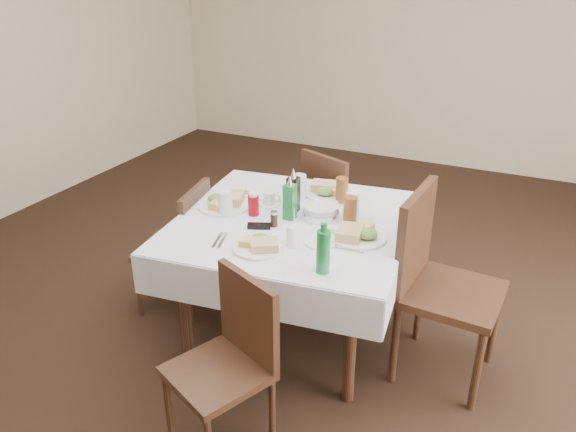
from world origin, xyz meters
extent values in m
plane|color=black|center=(0.00, 0.00, 0.00)|extent=(7.00, 7.00, 0.00)
cube|color=beige|center=(0.00, 3.50, 1.40)|extent=(6.00, 0.04, 2.80)
cylinder|color=black|center=(-0.41, -0.48, 0.36)|extent=(0.06, 0.06, 0.72)
cylinder|color=black|center=(-0.51, 0.44, 0.36)|extent=(0.06, 0.06, 0.72)
cylinder|color=black|center=(0.51, -0.37, 0.36)|extent=(0.06, 0.06, 0.72)
cylinder|color=black|center=(0.40, 0.54, 0.36)|extent=(0.06, 0.06, 0.72)
cube|color=black|center=(0.00, 0.03, 0.73)|extent=(1.27, 1.27, 0.03)
cube|color=silver|center=(0.00, 0.03, 0.76)|extent=(1.40, 1.40, 0.01)
cube|color=silver|center=(-0.07, 0.66, 0.65)|extent=(1.26, 0.16, 0.22)
cube|color=silver|center=(0.07, -0.60, 0.65)|extent=(1.26, 0.16, 0.22)
cube|color=silver|center=(0.63, 0.10, 0.65)|extent=(0.16, 1.26, 0.22)
cube|color=silver|center=(-0.63, -0.04, 0.65)|extent=(0.16, 1.26, 0.22)
cube|color=black|center=(-0.06, 0.99, 0.42)|extent=(0.54, 0.54, 0.04)
cube|color=black|center=(-0.13, 0.82, 0.65)|extent=(0.40, 0.19, 0.45)
cylinder|color=black|center=(0.18, 1.09, 0.21)|extent=(0.03, 0.03, 0.42)
cylinder|color=black|center=(0.04, 0.76, 0.21)|extent=(0.03, 0.03, 0.42)
cylinder|color=black|center=(-0.15, 1.22, 0.21)|extent=(0.03, 0.03, 0.42)
cylinder|color=black|center=(-0.29, 0.89, 0.21)|extent=(0.03, 0.03, 0.42)
cube|color=black|center=(0.06, -0.89, 0.41)|extent=(0.53, 0.53, 0.04)
cube|color=black|center=(0.13, -0.72, 0.63)|extent=(0.38, 0.20, 0.44)
cylinder|color=black|center=(-0.17, -0.98, 0.20)|extent=(0.03, 0.03, 0.41)
cylinder|color=black|center=(-0.03, -0.66, 0.20)|extent=(0.03, 0.03, 0.41)
cylinder|color=black|center=(0.29, -0.80, 0.20)|extent=(0.03, 0.03, 0.41)
cube|color=black|center=(0.90, 0.06, 0.50)|extent=(0.53, 0.53, 0.04)
cube|color=black|center=(0.68, 0.08, 0.77)|extent=(0.08, 0.49, 0.54)
cylinder|color=black|center=(1.10, -0.17, 0.25)|extent=(0.04, 0.04, 0.50)
cylinder|color=black|center=(0.68, -0.14, 0.25)|extent=(0.04, 0.04, 0.50)
cylinder|color=black|center=(1.13, 0.26, 0.25)|extent=(0.04, 0.04, 0.50)
cylinder|color=black|center=(0.71, 0.29, 0.25)|extent=(0.04, 0.04, 0.50)
cube|color=black|center=(-0.82, -0.02, 0.41)|extent=(0.46, 0.46, 0.04)
cube|color=black|center=(-0.64, 0.02, 0.63)|extent=(0.11, 0.40, 0.44)
cylinder|color=black|center=(-1.02, 0.12, 0.20)|extent=(0.03, 0.03, 0.41)
cylinder|color=black|center=(-0.68, 0.18, 0.20)|extent=(0.03, 0.03, 0.41)
cylinder|color=black|center=(-0.96, -0.22, 0.20)|extent=(0.03, 0.03, 0.41)
cylinder|color=black|center=(-0.62, -0.16, 0.20)|extent=(0.03, 0.03, 0.41)
cylinder|color=white|center=(0.05, 0.46, 0.77)|extent=(0.29, 0.29, 0.02)
cube|color=tan|center=(0.01, 0.48, 0.80)|extent=(0.17, 0.15, 0.05)
cube|color=#E9C353|center=(0.10, 0.45, 0.80)|extent=(0.11, 0.09, 0.04)
ellipsoid|color=#306922|center=(0.04, 0.41, 0.80)|extent=(0.11, 0.10, 0.05)
cylinder|color=white|center=(-0.01, -0.35, 0.77)|extent=(0.26, 0.26, 0.01)
cube|color=tan|center=(0.03, -0.36, 0.80)|extent=(0.17, 0.16, 0.04)
cube|color=#E9C353|center=(-0.06, -0.36, 0.79)|extent=(0.10, 0.08, 0.03)
ellipsoid|color=#306922|center=(-0.02, -0.31, 0.80)|extent=(0.10, 0.09, 0.04)
cylinder|color=white|center=(0.40, -0.02, 0.77)|extent=(0.31, 0.31, 0.02)
cube|color=tan|center=(0.37, -0.06, 0.80)|extent=(0.14, 0.17, 0.05)
cube|color=#E9C353|center=(0.42, 0.03, 0.80)|extent=(0.10, 0.12, 0.04)
ellipsoid|color=#306922|center=(0.45, -0.03, 0.80)|extent=(0.11, 0.10, 0.05)
cylinder|color=white|center=(-0.44, 0.02, 0.77)|extent=(0.31, 0.31, 0.02)
cube|color=tan|center=(-0.41, 0.07, 0.80)|extent=(0.17, 0.19, 0.05)
cube|color=#E9C353|center=(-0.44, -0.03, 0.80)|extent=(0.09, 0.11, 0.04)
ellipsoid|color=#306922|center=(-0.49, 0.03, 0.80)|extent=(0.11, 0.10, 0.05)
cylinder|color=white|center=(-0.24, 0.26, 0.77)|extent=(0.18, 0.18, 0.01)
cylinder|color=white|center=(0.25, -0.17, 0.77)|extent=(0.16, 0.16, 0.01)
cylinder|color=silver|center=(-0.09, 0.33, 0.84)|extent=(0.08, 0.08, 0.15)
cylinder|color=silver|center=(0.13, -0.25, 0.82)|extent=(0.06, 0.06, 0.11)
cylinder|color=silver|center=(0.29, 0.22, 0.83)|extent=(0.08, 0.08, 0.14)
cylinder|color=silver|center=(-0.37, -0.08, 0.84)|extent=(0.08, 0.08, 0.15)
cylinder|color=brown|center=(0.16, 0.39, 0.84)|extent=(0.07, 0.07, 0.15)
cylinder|color=brown|center=(0.30, 0.13, 0.84)|extent=(0.07, 0.07, 0.16)
cylinder|color=silver|center=(0.13, 0.13, 0.78)|extent=(0.21, 0.21, 0.04)
cylinder|color=silver|center=(0.13, 0.13, 0.81)|extent=(0.19, 0.19, 0.04)
cube|color=black|center=(-0.05, 0.14, 0.86)|extent=(0.06, 0.06, 0.21)
cone|color=silver|center=(-0.05, 0.14, 1.00)|extent=(0.03, 0.03, 0.06)
cube|color=#1B7235|center=(-0.02, 0.04, 0.86)|extent=(0.06, 0.06, 0.20)
cone|color=silver|center=(-0.02, 0.04, 0.99)|extent=(0.03, 0.03, 0.06)
cylinder|color=maroon|center=(-0.23, 0.00, 0.82)|extent=(0.06, 0.06, 0.11)
cylinder|color=white|center=(-0.23, 0.00, 0.89)|extent=(0.05, 0.05, 0.02)
cylinder|color=white|center=(-0.01, 0.03, 0.80)|extent=(0.04, 0.04, 0.07)
cylinder|color=silver|center=(-0.01, 0.03, 0.84)|extent=(0.04, 0.04, 0.01)
cylinder|color=#382015|center=(-0.06, -0.08, 0.80)|extent=(0.04, 0.04, 0.07)
cylinder|color=silver|center=(-0.06, -0.08, 0.84)|extent=(0.04, 0.04, 0.01)
cylinder|color=white|center=(-0.21, 0.16, 0.77)|extent=(0.12, 0.12, 0.01)
cylinder|color=white|center=(-0.21, 0.16, 0.81)|extent=(0.07, 0.07, 0.08)
cylinder|color=black|center=(-0.21, 0.16, 0.83)|extent=(0.06, 0.06, 0.01)
torus|color=white|center=(-0.17, 0.17, 0.81)|extent=(0.05, 0.03, 0.05)
cube|color=black|center=(-0.12, -0.14, 0.78)|extent=(0.13, 0.08, 0.03)
cylinder|color=#1B7235|center=(0.37, -0.42, 0.87)|extent=(0.07, 0.07, 0.21)
cylinder|color=#1B7235|center=(0.37, -0.42, 0.99)|extent=(0.03, 0.03, 0.04)
cube|color=white|center=(0.30, -0.04, 0.78)|extent=(0.09, 0.06, 0.04)
cube|color=pink|center=(0.30, -0.04, 0.79)|extent=(0.07, 0.04, 0.02)
cube|color=silver|center=(0.12, 0.42, 0.77)|extent=(0.07, 0.16, 0.01)
cube|color=silver|center=(0.14, 0.41, 0.77)|extent=(0.07, 0.16, 0.01)
cube|color=silver|center=(-0.22, -0.36, 0.77)|extent=(0.06, 0.17, 0.01)
cube|color=silver|center=(-0.24, -0.37, 0.77)|extent=(0.06, 0.17, 0.01)
cube|color=silver|center=(0.41, -0.18, 0.77)|extent=(0.16, 0.02, 0.01)
cube|color=silver|center=(0.41, -0.16, 0.77)|extent=(0.16, 0.02, 0.01)
cube|color=silver|center=(-0.40, 0.26, 0.77)|extent=(0.17, 0.05, 0.01)
cube|color=silver|center=(-0.40, 0.24, 0.77)|extent=(0.17, 0.05, 0.01)
camera|label=1|loc=(1.19, -2.54, 2.11)|focal=35.00mm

